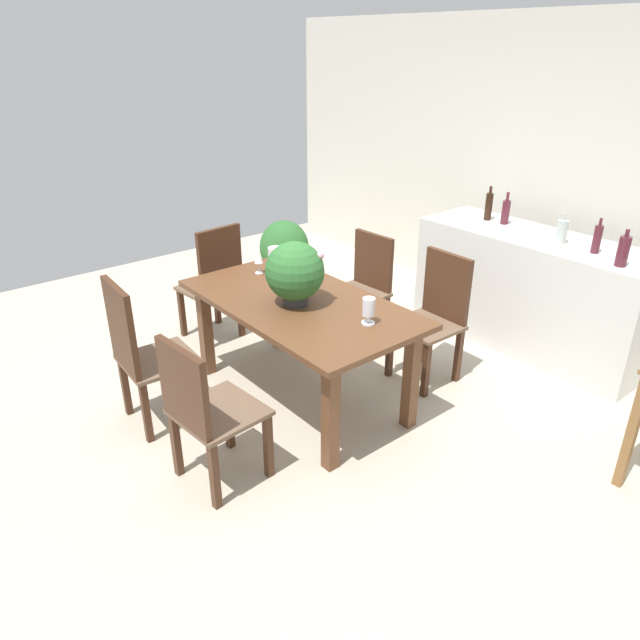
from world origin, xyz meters
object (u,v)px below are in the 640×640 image
wine_bottle_tall (623,251)px  wine_bottle_clear (597,239)px  dining_table (300,315)px  chair_near_left (141,350)px  wine_bottle_dark (562,231)px  wine_bottle_green (506,212)px  chair_far_right (436,311)px  potted_plant_floor (284,250)px  chair_head_end (215,280)px  flower_centerpiece (295,272)px  kitchen_counter (531,291)px  chair_near_right (203,408)px  chair_far_left (364,284)px  wine_glass (259,260)px  crystal_vase_left (369,309)px  wine_bottle_amber (489,206)px

wine_bottle_tall → wine_bottle_clear: (-0.25, 0.13, -0.00)m
dining_table → wine_bottle_clear: bearing=62.7°
chair_near_left → wine_bottle_dark: 3.21m
wine_bottle_clear → wine_bottle_green: bearing=171.4°
chair_far_right → wine_bottle_green: 1.25m
potted_plant_floor → chair_head_end: bearing=-60.2°
flower_centerpiece → kitchen_counter: 2.19m
chair_head_end → chair_near_left: size_ratio=0.99×
chair_near_right → wine_bottle_clear: size_ratio=3.59×
wine_bottle_tall → dining_table: bearing=-124.6°
chair_near_left → potted_plant_floor: bearing=-53.1°
flower_centerpiece → kitchen_counter: (0.52, 2.06, -0.52)m
wine_bottle_dark → wine_bottle_clear: bearing=-3.0°
chair_far_right → chair_far_left: (-0.78, -0.00, -0.02)m
chair_head_end → kitchen_counter: (1.71, 2.00, -0.08)m
chair_near_right → wine_glass: size_ratio=6.38×
chair_far_right → wine_bottle_tall: (0.87, 0.85, 0.52)m
chair_near_right → wine_bottle_dark: size_ratio=3.96×
chair_far_left → wine_bottle_dark: 1.59m
kitchen_counter → wine_bottle_green: wine_bottle_green is taller
chair_head_end → chair_near_left: chair_near_left is taller
chair_near_right → potted_plant_floor: bearing=-49.2°
flower_centerpiece → wine_bottle_dark: size_ratio=1.82×
wine_bottle_tall → potted_plant_floor: 3.26m
dining_table → chair_near_left: bearing=-111.6°
chair_head_end → wine_glass: 0.65m
wine_bottle_clear → flower_centerpiece: bearing=-116.1°
kitchen_counter → crystal_vase_left: bearing=-89.5°
wine_bottle_amber → wine_bottle_dark: size_ratio=1.23×
chair_near_left → wine_bottle_green: size_ratio=3.82×
chair_far_right → flower_centerpiece: size_ratio=2.26×
chair_near_right → wine_bottle_green: (-0.25, 3.07, 0.53)m
chair_far_right → chair_near_left: chair_near_left is taller
wine_bottle_tall → potted_plant_floor: wine_bottle_tall is taller
wine_glass → wine_bottle_tall: bearing=43.1°
chair_far_right → potted_plant_floor: 2.27m
dining_table → wine_bottle_tall: 2.26m
wine_bottle_tall → kitchen_counter: bearing=166.1°
dining_table → chair_near_left: chair_near_left is taller
flower_centerpiece → chair_near_left: bearing=-113.9°
wine_bottle_tall → wine_bottle_green: (-1.12, 0.26, -0.00)m
chair_head_end → flower_centerpiece: (1.19, -0.06, 0.43)m
chair_near_right → wine_bottle_tall: 2.99m
dining_table → wine_glass: bearing=172.3°
chair_near_left → crystal_vase_left: size_ratio=5.95×
dining_table → chair_head_end: (-1.17, 0.01, -0.10)m
chair_far_right → chair_far_left: size_ratio=1.05×
wine_glass → wine_bottle_clear: size_ratio=0.56×
wine_glass → wine_bottle_amber: (0.58, 2.00, 0.20)m
dining_table → wine_bottle_tall: (1.26, 1.83, 0.40)m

